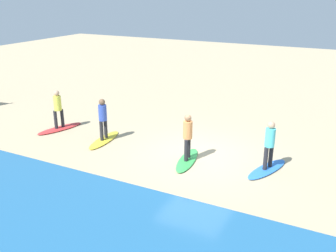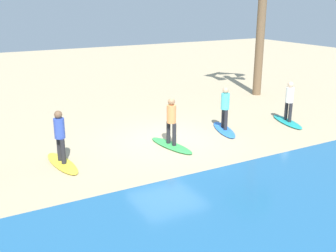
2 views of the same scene
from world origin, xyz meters
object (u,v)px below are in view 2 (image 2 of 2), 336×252
(surfboard_blue, at_px, (224,130))
(surfer_blue, at_px, (225,105))
(surfboard_green, at_px, (171,145))
(surfboard_teal, at_px, (287,122))
(surfer_teal, at_px, (289,98))
(surfer_yellow, at_px, (60,133))
(surfboard_yellow, at_px, (62,163))
(surfer_green, at_px, (171,118))

(surfboard_blue, xyz_separation_m, surfer_blue, (0.00, 0.00, 0.99))
(surfboard_blue, bearing_deg, surfboard_green, -59.65)
(surfboard_teal, xyz_separation_m, surfboard_blue, (2.94, -0.40, 0.00))
(surfer_teal, height_order, surfer_blue, same)
(surfboard_green, distance_m, surfer_yellow, 3.88)
(surfer_teal, height_order, surfboard_yellow, surfer_teal)
(surfboard_teal, relative_size, surfboard_green, 1.00)
(surfer_blue, xyz_separation_m, surfer_green, (2.67, 0.57, 0.00))
(surfboard_teal, relative_size, surfer_yellow, 1.28)
(surfer_green, distance_m, surfboard_yellow, 3.88)
(surfer_teal, distance_m, surfboard_blue, 3.13)
(surfer_blue, bearing_deg, surfboard_teal, 172.27)
(surfboard_green, bearing_deg, surfer_green, 4.38)
(surfboard_teal, xyz_separation_m, surfboard_yellow, (9.35, -0.06, 0.00))
(surfboard_teal, distance_m, surfboard_yellow, 9.35)
(surfboard_green, distance_m, surfboard_yellow, 3.75)
(surfer_teal, height_order, surfboard_blue, surfer_teal)
(surfboard_teal, distance_m, surfboard_blue, 2.96)
(surfboard_yellow, bearing_deg, surfer_teal, 83.42)
(surfboard_teal, bearing_deg, surfer_yellow, -75.20)
(surfboard_teal, distance_m, surfer_teal, 0.99)
(surfboard_yellow, bearing_deg, surfboard_teal, 83.42)
(surfer_blue, relative_size, surfer_green, 1.00)
(surfboard_teal, distance_m, surfer_blue, 3.13)
(surfboard_green, xyz_separation_m, surfer_yellow, (3.74, -0.23, 0.99))
(surfer_green, bearing_deg, surfboard_teal, -178.26)
(surfboard_yellow, height_order, surfer_yellow, surfer_yellow)
(surfboard_blue, relative_size, surfer_yellow, 1.28)
(surfboard_teal, xyz_separation_m, surfboard_green, (5.61, 0.17, 0.00))
(surfer_blue, relative_size, surfer_yellow, 1.00)
(surfboard_teal, distance_m, surfer_yellow, 9.40)
(surfboard_green, height_order, surfer_green, surfer_green)
(surfer_blue, bearing_deg, surfer_yellow, 2.99)
(surfer_green, height_order, surfer_yellow, same)
(surfer_teal, bearing_deg, surfboard_teal, 180.00)
(surfer_blue, height_order, surfboard_green, surfer_blue)
(surfboard_green, xyz_separation_m, surfboard_yellow, (3.74, -0.23, 0.00))
(surfboard_teal, height_order, surfer_green, surfer_green)
(surfboard_teal, height_order, surfer_blue, surfer_blue)
(surfer_teal, distance_m, surfboard_yellow, 9.40)
(surfboard_green, distance_m, surfer_green, 0.99)
(surfboard_blue, relative_size, surfboard_yellow, 1.00)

